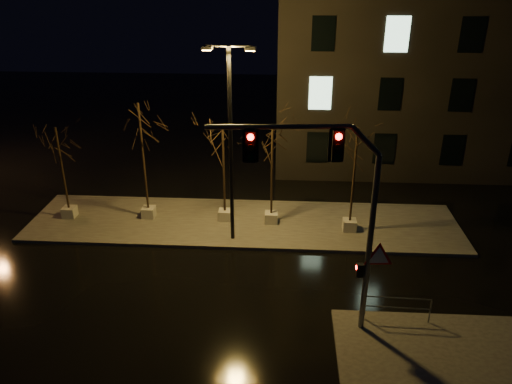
{
  "coord_description": "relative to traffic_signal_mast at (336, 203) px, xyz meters",
  "views": [
    {
      "loc": [
        2.06,
        -16.72,
        12.2
      ],
      "look_at": [
        0.78,
        3.92,
        2.8
      ],
      "focal_mm": 35.0,
      "sensor_mm": 36.0,
      "label": 1
    }
  ],
  "objects": [
    {
      "name": "tree_4",
      "position": [
        1.61,
        7.5,
        -0.91
      ],
      "size": [
        1.8,
        1.8,
        5.46
      ],
      "color": "#A9A59D",
      "rests_on": "median"
    },
    {
      "name": "guard_rail_a",
      "position": [
        2.59,
        0.54,
        -4.38
      ],
      "size": [
        2.41,
        0.13,
        1.04
      ],
      "rotation": [
        0.0,
        0.0,
        -0.03
      ],
      "color": "#56585D",
      "rests_on": "sidewalk_corner"
    },
    {
      "name": "tree_3",
      "position": [
        -2.31,
        8.06,
        -1.03
      ],
      "size": [
        1.8,
        1.8,
        5.31
      ],
      "color": "#A9A59D",
      "rests_on": "median"
    },
    {
      "name": "ground",
      "position": [
        -3.75,
        2.04,
        -5.21
      ],
      "size": [
        90.0,
        90.0,
        0.0
      ],
      "primitive_type": "plane",
      "color": "black",
      "rests_on": "ground"
    },
    {
      "name": "streetlight_main",
      "position": [
        -4.12,
        6.33,
        0.19
      ],
      "size": [
        2.27,
        0.33,
        9.09
      ],
      "rotation": [
        0.0,
        0.0,
        -0.03
      ],
      "color": "black",
      "rests_on": "median"
    },
    {
      "name": "building",
      "position": [
        10.25,
        20.04,
        2.29
      ],
      "size": [
        25.0,
        12.0,
        15.0
      ],
      "primitive_type": "cube",
      "color": "black",
      "rests_on": "ground"
    },
    {
      "name": "tree_0",
      "position": [
        -12.91,
        8.04,
        -1.26
      ],
      "size": [
        1.8,
        1.8,
        5.01
      ],
      "color": "#A9A59D",
      "rests_on": "median"
    },
    {
      "name": "sidewalk_corner",
      "position": [
        3.75,
        -1.46,
        -5.13
      ],
      "size": [
        7.0,
        5.0,
        0.15
      ],
      "primitive_type": "cube",
      "color": "#42403B",
      "rests_on": "ground"
    },
    {
      "name": "tree_1",
      "position": [
        -8.75,
        8.27,
        -0.3
      ],
      "size": [
        1.8,
        1.8,
        6.27
      ],
      "color": "#A9A59D",
      "rests_on": "median"
    },
    {
      "name": "median",
      "position": [
        -3.75,
        8.04,
        -5.13
      ],
      "size": [
        22.0,
        5.0,
        0.15
      ],
      "primitive_type": "cube",
      "color": "#42403B",
      "rests_on": "ground"
    },
    {
      "name": "traffic_signal_mast",
      "position": [
        0.0,
        0.0,
        0.0
      ],
      "size": [
        6.3,
        0.62,
        7.7
      ],
      "rotation": [
        0.0,
        0.0,
        0.08
      ],
      "color": "#56585D",
      "rests_on": "sidewalk_corner"
    },
    {
      "name": "tree_2",
      "position": [
        -4.72,
        8.21,
        -1.27
      ],
      "size": [
        1.8,
        1.8,
        4.98
      ],
      "color": "#A9A59D",
      "rests_on": "median"
    }
  ]
}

